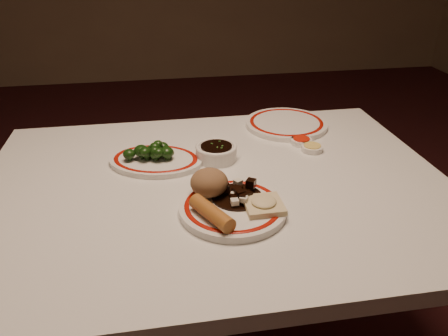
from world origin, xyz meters
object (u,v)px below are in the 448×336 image
at_px(fried_wonton, 264,204).
at_px(soy_bowl, 216,153).
at_px(broccoli_plate, 156,160).
at_px(stirfry_heap, 237,194).
at_px(broccoli_pile, 153,151).
at_px(main_plate, 233,208).
at_px(spring_roll, 212,213).
at_px(dining_table, 217,212).
at_px(rice_mound, 209,182).

xyz_separation_m(fried_wonton, soy_bowl, (-0.06, 0.29, -0.01)).
bearing_deg(broccoli_plate, stirfry_heap, -53.61).
bearing_deg(fried_wonton, broccoli_pile, 128.80).
xyz_separation_m(broccoli_plate, broccoli_pile, (-0.00, -0.00, 0.03)).
bearing_deg(main_plate, spring_roll, -137.85).
distance_m(broccoli_pile, soy_bowl, 0.17).
height_order(main_plate, stirfry_heap, stirfry_heap).
xyz_separation_m(dining_table, main_plate, (0.02, -0.14, 0.10)).
relative_size(fried_wonton, broccoli_pile, 0.62).
xyz_separation_m(dining_table, broccoli_plate, (-0.15, 0.13, 0.10)).
relative_size(stirfry_heap, soy_bowl, 1.04).
bearing_deg(main_plate, fried_wonton, -19.43).
xyz_separation_m(spring_roll, broccoli_plate, (-0.11, 0.32, -0.03)).
xyz_separation_m(stirfry_heap, broccoli_pile, (-0.19, 0.24, 0.01)).
relative_size(dining_table, fried_wonton, 13.89).
distance_m(spring_roll, stirfry_heap, 0.10).
xyz_separation_m(dining_table, fried_wonton, (0.08, -0.16, 0.12)).
height_order(dining_table, broccoli_pile, broccoli_pile).
xyz_separation_m(rice_mound, broccoli_plate, (-0.12, 0.22, -0.04)).
distance_m(dining_table, broccoli_pile, 0.24).
xyz_separation_m(main_plate, fried_wonton, (0.07, -0.02, 0.02)).
bearing_deg(soy_bowl, rice_mound, -103.01).
relative_size(rice_mound, fried_wonton, 1.03).
bearing_deg(main_plate, broccoli_plate, 121.40).
bearing_deg(dining_table, spring_roll, -101.87).
bearing_deg(rice_mound, broccoli_plate, 118.96).
bearing_deg(soy_bowl, spring_roll, -100.43).
relative_size(main_plate, rice_mound, 2.86).
bearing_deg(dining_table, fried_wonton, -63.50).
xyz_separation_m(dining_table, spring_roll, (-0.04, -0.19, 0.13)).
height_order(dining_table, main_plate, main_plate).
relative_size(main_plate, fried_wonton, 2.95).
xyz_separation_m(dining_table, stirfry_heap, (0.03, -0.11, 0.12)).
bearing_deg(fried_wonton, rice_mound, 145.03).
distance_m(main_plate, broccoli_pile, 0.32).
height_order(main_plate, spring_roll, spring_roll).
bearing_deg(main_plate, dining_table, 96.27).
bearing_deg(rice_mound, spring_roll, -95.05).
relative_size(dining_table, soy_bowl, 10.47).
relative_size(dining_table, spring_roll, 9.53).
height_order(stirfry_heap, soy_bowl, stirfry_heap).
bearing_deg(fried_wonton, soy_bowl, 102.08).
bearing_deg(rice_mound, stirfry_heap, -25.08).
distance_m(main_plate, broccoli_plate, 0.32).
height_order(fried_wonton, soy_bowl, same).
bearing_deg(dining_table, broccoli_plate, 138.73).
height_order(rice_mound, fried_wonton, rice_mound).
bearing_deg(rice_mound, dining_table, 70.15).
height_order(rice_mound, broccoli_pile, rice_mound).
relative_size(main_plate, broccoli_pile, 1.84).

